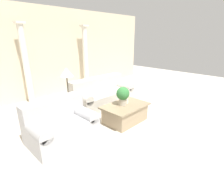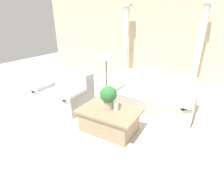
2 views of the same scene
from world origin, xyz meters
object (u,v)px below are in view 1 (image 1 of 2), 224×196
floor_lamp (67,75)px  sofa_long (102,94)px  loveseat (60,125)px  coffee_table (125,113)px  potted_plant (123,95)px

floor_lamp → sofa_long: bearing=2.7°
sofa_long → loveseat: same height
loveseat → floor_lamp: 1.44m
sofa_long → coffee_table: size_ratio=1.74×
potted_plant → sofa_long: bearing=70.0°
sofa_long → loveseat: size_ratio=1.54×
loveseat → potted_plant: (1.61, -0.40, 0.40)m
loveseat → floor_lamp: floor_lamp is taller
sofa_long → loveseat: (-2.09, -0.93, 0.01)m
coffee_table → floor_lamp: bearing=123.5°
sofa_long → coffee_table: 1.45m
coffee_table → sofa_long: bearing=72.5°
coffee_table → potted_plant: 0.52m
potted_plant → floor_lamp: size_ratio=0.35×
loveseat → sofa_long: bearing=23.9°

